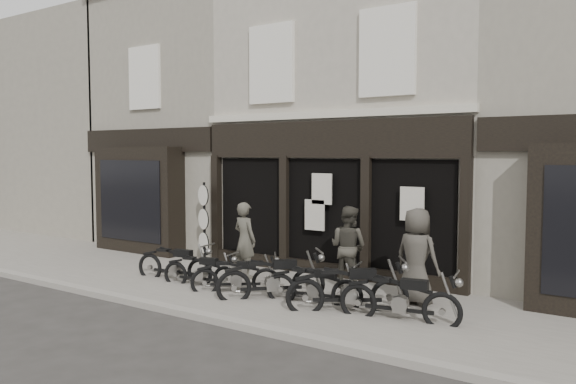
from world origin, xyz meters
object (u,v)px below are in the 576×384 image
Objects in this scene: motorcycle_4 at (315,289)px; motorcycle_3 at (273,283)px; motorcycle_6 at (401,303)px; advert_sign_post at (204,226)px; motorcycle_0 at (175,267)px; motorcycle_1 at (201,274)px; man_left at (245,240)px; motorcycle_5 at (349,294)px; man_centre at (348,247)px; motorcycle_2 at (237,280)px; man_right at (417,256)px.

motorcycle_3 is at bearing 176.91° from motorcycle_4.
motorcycle_6 is (1.88, -0.13, 0.03)m from motorcycle_4.
motorcycle_0 is at bearing -44.74° from advert_sign_post.
motorcycle_3 reaches higher than motorcycle_1.
man_left reaches higher than motorcycle_1.
motorcycle_4 is 0.88× the size of advert_sign_post.
man_left is (-1.64, 1.15, 0.60)m from motorcycle_3.
advert_sign_post is at bearing -13.04° from man_left.
motorcycle_1 is at bearing 83.40° from man_left.
motorcycle_4 is 5.14m from advert_sign_post.
man_centre is at bearing 84.78° from motorcycle_5.
advert_sign_post is at bearing 126.36° from motorcycle_5.
motorcycle_0 is at bearing 168.68° from motorcycle_4.
motorcycle_4 is 1.11× the size of man_centre.
motorcycle_2 is 0.98m from motorcycle_3.
man_left is at bearing 83.96° from motorcycle_2.
motorcycle_1 is at bearing 170.64° from motorcycle_6.
motorcycle_5 is (4.68, -0.08, 0.04)m from motorcycle_0.
motorcycle_1 is 1.05× the size of motorcycle_3.
motorcycle_0 is at bearing 49.36° from man_left.
motorcycle_3 is at bearing -7.10° from advert_sign_post.
man_left is (0.34, 1.17, 0.67)m from motorcycle_1.
motorcycle_4 is at bearing -7.44° from motorcycle_0.
motorcycle_3 is at bearing 34.91° from man_right.
motorcycle_3 reaches higher than motorcycle_0.
motorcycle_3 is at bearing -37.49° from motorcycle_2.
motorcycle_4 is (0.93, 0.15, -0.05)m from motorcycle_3.
motorcycle_5 is 1.94m from man_centre.
motorcycle_0 is 0.92× the size of advert_sign_post.
motorcycle_1 is at bearing 171.24° from motorcycle_4.
motorcycle_4 reaches higher than motorcycle_1.
man_centre is at bearing 17.74° from motorcycle_3.
motorcycle_6 is at bearing -9.01° from motorcycle_0.
motorcycle_0 reaches higher than motorcycle_4.
man_right is (4.29, 0.05, 0.05)m from man_left.
man_right reaches higher than motorcycle_6.
motorcycle_6 is 4.64m from man_left.
man_right reaches higher than man_left.
man_centre is at bearing 4.71° from motorcycle_2.
man_centre reaches higher than motorcycle_1.
man_centre is at bearing 14.02° from motorcycle_0.
motorcycle_6 reaches higher than motorcycle_0.
motorcycle_5 reaches higher than motorcycle_6.
motorcycle_2 is at bearing -8.61° from motorcycle_1.
motorcycle_4 is (1.91, 0.13, 0.02)m from motorcycle_2.
man_right reaches higher than motorcycle_5.
motorcycle_3 is 2.81m from motorcycle_6.
motorcycle_1 is 0.83× the size of advert_sign_post.
motorcycle_6 is 1.15× the size of man_right.
motorcycle_4 is at bearing 42.01° from man_right.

